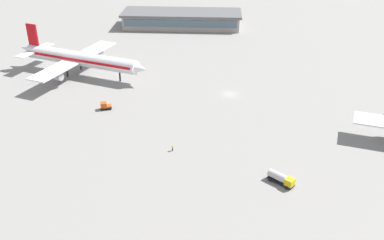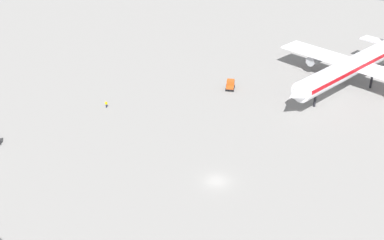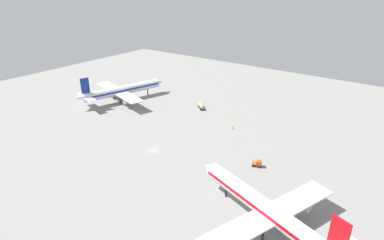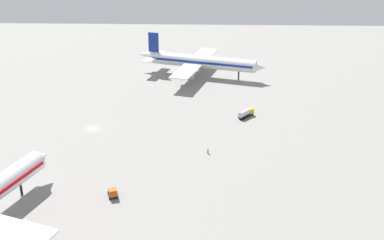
% 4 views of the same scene
% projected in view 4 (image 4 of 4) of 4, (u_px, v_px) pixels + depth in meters
% --- Properties ---
extents(ground, '(288.00, 288.00, 0.00)m').
position_uv_depth(ground, '(92.00, 129.00, 151.31)').
color(ground, gray).
extents(airplane_taxiing, '(42.54, 51.99, 16.13)m').
position_uv_depth(airplane_taxiing, '(199.00, 62.00, 195.84)').
color(airplane_taxiing, white).
rests_on(airplane_taxiing, ground).
extents(fuel_truck, '(6.07, 5.47, 2.50)m').
position_uv_depth(fuel_truck, '(246.00, 113.00, 159.13)').
color(fuel_truck, black).
rests_on(fuel_truck, ground).
extents(baggage_tug, '(3.62, 3.02, 2.30)m').
position_uv_depth(baggage_tug, '(113.00, 193.00, 115.68)').
color(baggage_tug, black).
rests_on(baggage_tug, ground).
extents(ground_crew_worker, '(0.53, 0.53, 1.67)m').
position_uv_depth(ground_crew_worker, '(208.00, 151.00, 136.03)').
color(ground_crew_worker, '#1E2338').
rests_on(ground_crew_worker, ground).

